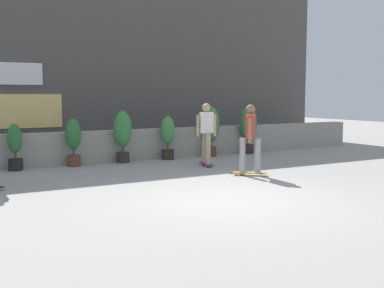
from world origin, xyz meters
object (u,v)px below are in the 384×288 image
potted_plant_1 (15,146)px  skater_by_wall_left (250,136)px  skater_far_left (206,131)px  potted_plant_4 (168,135)px  potted_plant_6 (248,126)px  potted_plant_3 (123,132)px  potted_plant_5 (211,127)px  potted_plant_2 (73,140)px

potted_plant_1 → skater_by_wall_left: bearing=-36.5°
skater_by_wall_left → skater_far_left: (-0.10, 1.87, 0.00)m
potted_plant_4 → potted_plant_6: potted_plant_6 is taller
potted_plant_4 → skater_by_wall_left: size_ratio=0.76×
potted_plant_3 → potted_plant_4: 1.43m
potted_plant_1 → potted_plant_6: bearing=-0.0°
potted_plant_3 → skater_far_left: skater_far_left is taller
potted_plant_5 → skater_by_wall_left: skater_by_wall_left is taller
potted_plant_5 → skater_by_wall_left: bearing=-106.7°
potted_plant_1 → potted_plant_4: potted_plant_4 is taller
skater_far_left → potted_plant_3: bearing=136.8°
potted_plant_4 → potted_plant_1: bearing=180.0°
potted_plant_3 → skater_by_wall_left: skater_by_wall_left is taller
potted_plant_4 → potted_plant_3: bearing=180.0°
potted_plant_1 → potted_plant_4: bearing=0.0°
potted_plant_6 → skater_by_wall_left: (-2.50, -3.53, 0.02)m
potted_plant_5 → potted_plant_2: bearing=-180.0°
potted_plant_3 → potted_plant_5: 2.92m
potted_plant_1 → potted_plant_2: size_ratio=0.93×
potted_plant_3 → skater_far_left: (1.77, -1.66, 0.08)m
potted_plant_1 → potted_plant_4: 4.32m
potted_plant_6 → skater_far_left: skater_far_left is taller
skater_by_wall_left → potted_plant_1: bearing=143.5°
skater_by_wall_left → potted_plant_4: bearing=97.1°
potted_plant_1 → skater_far_left: 4.96m
potted_plant_4 → potted_plant_6: size_ratio=0.82×
potted_plant_5 → potted_plant_6: size_ratio=1.00×
potted_plant_2 → potted_plant_5: (4.33, 0.00, 0.20)m
potted_plant_6 → potted_plant_1: bearing=180.0°
potted_plant_2 → potted_plant_3: potted_plant_3 is taller
skater_by_wall_left → skater_far_left: 1.87m
skater_by_wall_left → skater_far_left: size_ratio=1.00×
potted_plant_2 → potted_plant_6: potted_plant_6 is taller
potted_plant_2 → skater_by_wall_left: (3.27, -3.53, 0.23)m
potted_plant_1 → potted_plant_6: potted_plant_6 is taller
potted_plant_3 → skater_by_wall_left: (1.87, -3.53, 0.08)m
potted_plant_2 → potted_plant_5: 4.33m
potted_plant_4 → potted_plant_5: (1.50, 0.00, 0.20)m
potted_plant_3 → skater_by_wall_left: bearing=-62.1°
potted_plant_2 → skater_by_wall_left: 4.81m
potted_plant_1 → skater_far_left: (4.67, -1.66, 0.31)m
potted_plant_5 → skater_by_wall_left: (-1.06, -3.53, 0.02)m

